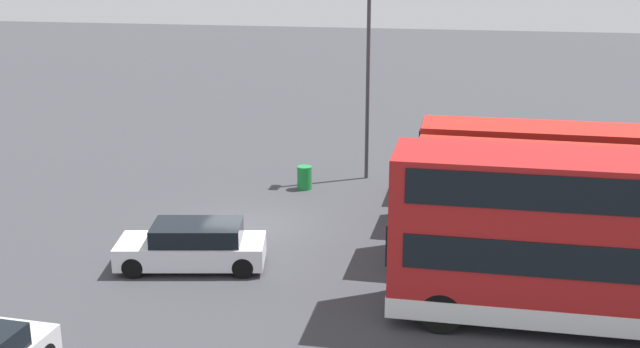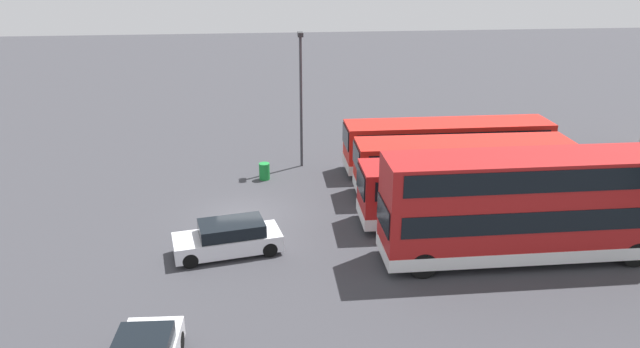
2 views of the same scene
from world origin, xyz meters
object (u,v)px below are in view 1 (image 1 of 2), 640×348
(car_hatchback_silver, at_px, (193,246))
(bus_double_decker_fourth, at_px, (622,240))
(bus_single_deck_third, at_px, (576,221))
(waste_bin_yellow, at_px, (305,178))
(bus_single_deck_second, at_px, (580,188))
(bus_single_deck_near_end, at_px, (577,162))
(lamp_post_tall, at_px, (368,70))

(car_hatchback_silver, bearing_deg, bus_double_decker_fourth, 81.60)
(bus_single_deck_third, xyz_separation_m, waste_bin_yellow, (-6.79, -9.81, -1.15))
(bus_single_deck_second, relative_size, bus_single_deck_third, 1.03)
(bus_double_decker_fourth, bearing_deg, bus_single_deck_third, -170.51)
(car_hatchback_silver, bearing_deg, bus_single_deck_near_end, 125.99)
(waste_bin_yellow, bearing_deg, lamp_post_tall, 131.76)
(bus_single_deck_near_end, relative_size, bus_single_deck_third, 1.08)
(bus_single_deck_near_end, xyz_separation_m, waste_bin_yellow, (0.29, -10.64, -1.15))
(bus_single_deck_near_end, height_order, waste_bin_yellow, bus_single_deck_near_end)
(lamp_post_tall, relative_size, waste_bin_yellow, 8.33)
(bus_single_deck_second, distance_m, lamp_post_tall, 10.12)
(bus_single_deck_third, relative_size, lamp_post_tall, 1.40)
(car_hatchback_silver, bearing_deg, waste_bin_yellow, 168.94)
(waste_bin_yellow, bearing_deg, bus_double_decker_fourth, 44.91)
(bus_single_deck_second, distance_m, bus_single_deck_third, 3.51)
(bus_single_deck_near_end, xyz_separation_m, bus_single_deck_third, (7.08, -0.83, -0.00))
(bus_single_deck_third, relative_size, waste_bin_yellow, 11.65)
(bus_single_deck_near_end, height_order, car_hatchback_silver, bus_single_deck_near_end)
(bus_single_deck_near_end, relative_size, bus_single_deck_second, 1.05)
(lamp_post_tall, height_order, waste_bin_yellow, lamp_post_tall)
(bus_single_deck_near_end, height_order, lamp_post_tall, lamp_post_tall)
(bus_double_decker_fourth, relative_size, car_hatchback_silver, 2.47)
(bus_double_decker_fourth, xyz_separation_m, car_hatchback_silver, (-1.79, -12.11, -1.75))
(car_hatchback_silver, bearing_deg, bus_single_deck_second, 113.99)
(lamp_post_tall, bearing_deg, bus_single_deck_third, 40.46)
(lamp_post_tall, bearing_deg, bus_single_deck_second, 56.39)
(bus_single_deck_near_end, distance_m, bus_double_decker_fourth, 10.77)
(bus_single_deck_second, height_order, bus_double_decker_fourth, bus_double_decker_fourth)
(bus_single_deck_second, bearing_deg, car_hatchback_silver, -66.01)
(bus_single_deck_third, distance_m, bus_double_decker_fourth, 3.80)
(bus_single_deck_second, xyz_separation_m, lamp_post_tall, (-5.35, -8.05, 3.01))
(bus_single_deck_second, xyz_separation_m, waste_bin_yellow, (-3.31, -10.33, -1.15))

